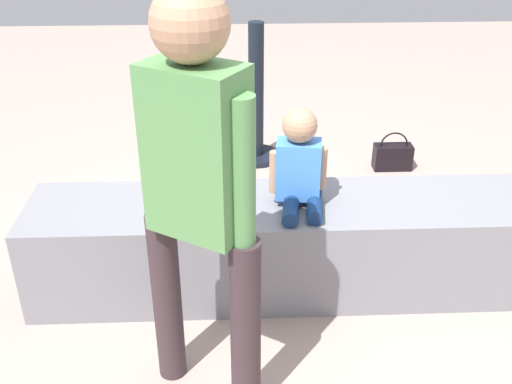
# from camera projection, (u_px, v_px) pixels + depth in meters

# --- Properties ---
(ground_plane) EXTENTS (12.00, 12.00, 0.00)m
(ground_plane) POSITION_uv_depth(u_px,v_px,m) (291.00, 284.00, 3.15)
(ground_plane) COLOR #A68F84
(concrete_ledge) EXTENTS (2.61, 0.53, 0.50)m
(concrete_ledge) POSITION_uv_depth(u_px,v_px,m) (293.00, 245.00, 3.04)
(concrete_ledge) COLOR gray
(concrete_ledge) RESTS_ON ground_plane
(child_seated) EXTENTS (0.28, 0.33, 0.48)m
(child_seated) POSITION_uv_depth(u_px,v_px,m) (299.00, 165.00, 2.80)
(child_seated) COLOR navy
(child_seated) RESTS_ON concrete_ledge
(adult_standing) EXTENTS (0.43, 0.35, 1.65)m
(adult_standing) POSITION_uv_depth(u_px,v_px,m) (198.00, 178.00, 2.06)
(adult_standing) COLOR #37292D
(adult_standing) RESTS_ON ground_plane
(cake_plate) EXTENTS (0.22, 0.22, 0.07)m
(cake_plate) POSITION_uv_depth(u_px,v_px,m) (226.00, 205.00, 2.86)
(cake_plate) COLOR #4CA5D8
(cake_plate) RESTS_ON concrete_ledge
(gift_bag) EXTENTS (0.22, 0.09, 0.35)m
(gift_bag) POSITION_uv_depth(u_px,v_px,m) (121.00, 209.00, 3.55)
(gift_bag) COLOR #59C6B2
(gift_bag) RESTS_ON ground_plane
(railing_post) EXTENTS (0.36, 0.36, 1.02)m
(railing_post) POSITION_uv_depth(u_px,v_px,m) (256.00, 112.00, 4.35)
(railing_post) COLOR black
(railing_post) RESTS_ON ground_plane
(water_bottle_near_gift) EXTENTS (0.07, 0.07, 0.20)m
(water_bottle_near_gift) POSITION_uv_depth(u_px,v_px,m) (394.00, 195.00, 3.84)
(water_bottle_near_gift) COLOR silver
(water_bottle_near_gift) RESTS_ON ground_plane
(party_cup_red) EXTENTS (0.08, 0.08, 0.12)m
(party_cup_red) POSITION_uv_depth(u_px,v_px,m) (326.00, 208.00, 3.75)
(party_cup_red) COLOR red
(party_cup_red) RESTS_ON ground_plane
(handbag_black_leather) EXTENTS (0.27, 0.12, 0.28)m
(handbag_black_leather) POSITION_uv_depth(u_px,v_px,m) (393.00, 156.00, 4.33)
(handbag_black_leather) COLOR black
(handbag_black_leather) RESTS_ON ground_plane
(handbag_brown_canvas) EXTENTS (0.30, 0.14, 0.32)m
(handbag_brown_canvas) POSITION_uv_depth(u_px,v_px,m) (215.00, 168.00, 4.12)
(handbag_brown_canvas) COLOR brown
(handbag_brown_canvas) RESTS_ON ground_plane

